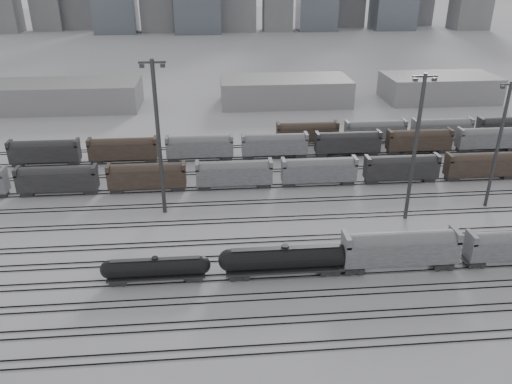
{
  "coord_description": "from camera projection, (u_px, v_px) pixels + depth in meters",
  "views": [
    {
      "loc": [
        -12.64,
        -58.79,
        41.45
      ],
      "look_at": [
        -5.63,
        21.02,
        4.0
      ],
      "focal_mm": 35.0,
      "sensor_mm": 36.0,
      "label": 1
    }
  ],
  "objects": [
    {
      "name": "bg_string_mid",
      "position": [
        348.0,
        144.0,
        115.16
      ],
      "size": [
        151.0,
        3.0,
        5.6
      ],
      "color": "#242427",
      "rests_on": "ground"
    },
    {
      "name": "warehouse_right",
      "position": [
        439.0,
        88.0,
        160.4
      ],
      "size": [
        35.0,
        18.0,
        8.0
      ],
      "primitive_type": "cube",
      "color": "gray",
      "rests_on": "ground"
    },
    {
      "name": "tank_car_b",
      "position": [
        285.0,
        259.0,
        71.1
      ],
      "size": [
        18.99,
        3.17,
        4.69
      ],
      "color": "#242427",
      "rests_on": "ground"
    },
    {
      "name": "bg_string_near",
      "position": [
        319.0,
        172.0,
        99.93
      ],
      "size": [
        151.0,
        3.0,
        5.6
      ],
      "color": "gray",
      "rests_on": "ground"
    },
    {
      "name": "bg_string_far",
      "position": [
        408.0,
        131.0,
        123.77
      ],
      "size": [
        66.0,
        3.0,
        5.6
      ],
      "color": "#4B3A2F",
      "rests_on": "ground"
    },
    {
      "name": "light_mast_b",
      "position": [
        158.0,
        136.0,
        84.04
      ],
      "size": [
        4.35,
        0.7,
        27.22
      ],
      "color": "#3A393C",
      "rests_on": "ground"
    },
    {
      "name": "ground",
      "position": [
        308.0,
        277.0,
        71.61
      ],
      "size": [
        900.0,
        900.0,
        0.0
      ],
      "primitive_type": "plane",
      "color": "silver",
      "rests_on": "ground"
    },
    {
      "name": "tracks",
      "position": [
        290.0,
        220.0,
        87.36
      ],
      "size": [
        220.0,
        71.5,
        0.16
      ],
      "color": "black",
      "rests_on": "ground"
    },
    {
      "name": "tank_car_a",
      "position": [
        156.0,
        268.0,
        69.87
      ],
      "size": [
        15.36,
        2.56,
        3.8
      ],
      "color": "#242427",
      "rests_on": "ground"
    },
    {
      "name": "light_mast_d",
      "position": [
        498.0,
        143.0,
        87.31
      ],
      "size": [
        3.69,
        0.59,
        23.05
      ],
      "color": "#3A393C",
      "rests_on": "ground"
    },
    {
      "name": "hopper_car_a",
      "position": [
        400.0,
        247.0,
        72.0
      ],
      "size": [
        16.84,
        3.35,
        6.02
      ],
      "color": "#242427",
      "rests_on": "ground"
    },
    {
      "name": "warehouse_mid",
      "position": [
        285.0,
        91.0,
        156.44
      ],
      "size": [
        40.0,
        18.0,
        8.0
      ],
      "primitive_type": "cube",
      "color": "gray",
      "rests_on": "ground"
    },
    {
      "name": "warehouse_left",
      "position": [
        56.0,
        96.0,
        150.89
      ],
      "size": [
        50.0,
        18.0,
        8.0
      ],
      "primitive_type": "cube",
      "color": "gray",
      "rests_on": "ground"
    },
    {
      "name": "light_mast_c",
      "position": [
        415.0,
        146.0,
        82.3
      ],
      "size": [
        4.07,
        0.65,
        25.47
      ],
      "color": "#3A393C",
      "rests_on": "ground"
    }
  ]
}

